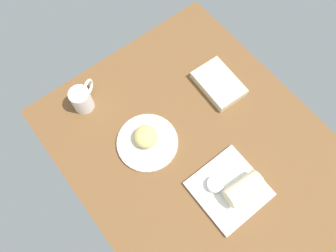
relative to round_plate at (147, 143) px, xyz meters
The scene contains 8 objects.
dining_table 19.38cm from the round_plate, 135.02° to the right, with size 110.00×90.00×4.00cm, color brown.
round_plate is the anchor object (origin of this frame).
scone_pastry 3.47cm from the round_plate, 13.38° to the right, with size 9.14×8.90×5.07cm, color tan.
square_plate 34.08cm from the round_plate, 158.85° to the right, with size 23.25×23.25×1.60cm, color white.
sauce_cup 29.28cm from the round_plate, 162.20° to the right, with size 5.86×5.86×2.70cm.
breakfast_wrap 38.32cm from the round_plate, 156.80° to the right, with size 7.03×7.03×13.44cm, color beige.
book_stack 37.21cm from the round_plate, 86.66° to the right, with size 20.50×14.59×3.50cm.
coffee_mug 30.07cm from the round_plate, 19.15° to the left, with size 9.32×12.02×10.06cm.
Camera 1 is at (-24.28, 33.41, 121.40)cm, focal length 35.48 mm.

